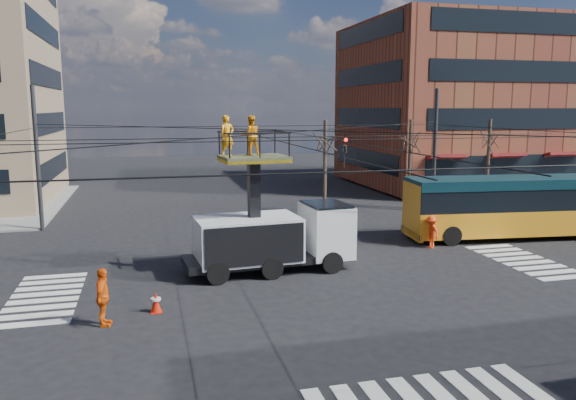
% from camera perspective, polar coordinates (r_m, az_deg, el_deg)
% --- Properties ---
extents(ground, '(120.00, 120.00, 0.00)m').
position_cam_1_polar(ground, '(22.96, 2.21, -7.83)').
color(ground, black).
rests_on(ground, ground).
extents(sidewalk_ne, '(18.00, 18.00, 0.12)m').
position_cam_1_polar(sidewalk_ne, '(50.53, 18.53, 1.24)').
color(sidewalk_ne, slate).
rests_on(sidewalk_ne, ground).
extents(crosswalks, '(22.40, 22.40, 0.02)m').
position_cam_1_polar(crosswalks, '(22.95, 2.21, -7.81)').
color(crosswalks, silver).
rests_on(crosswalks, ground).
extents(building_ne, '(20.06, 16.06, 14.00)m').
position_cam_1_polar(building_ne, '(53.12, 18.07, 9.16)').
color(building_ne, brown).
rests_on(building_ne, ground).
extents(overhead_network, '(24.24, 24.24, 8.00)m').
position_cam_1_polar(overhead_network, '(22.44, 1.81, 2.97)').
color(overhead_network, '#2D2D30').
rests_on(overhead_network, ground).
extents(tree_a, '(2.00, 2.00, 6.00)m').
position_cam_1_polar(tree_a, '(36.37, 3.80, 5.95)').
color(tree_a, '#382B21').
rests_on(tree_a, ground).
extents(tree_b, '(2.00, 2.00, 6.00)m').
position_cam_1_polar(tree_b, '(38.65, 12.33, 5.96)').
color(tree_b, '#382B21').
rests_on(tree_b, ground).
extents(tree_c, '(2.00, 2.00, 6.00)m').
position_cam_1_polar(tree_c, '(41.68, 19.78, 5.86)').
color(tree_c, '#382B21').
rests_on(tree_c, ground).
extents(utility_truck, '(7.15, 3.07, 6.50)m').
position_cam_1_polar(utility_truck, '(23.39, -1.54, -2.19)').
color(utility_truck, black).
rests_on(utility_truck, ground).
extents(city_bus, '(11.54, 3.75, 3.20)m').
position_cam_1_polar(city_bus, '(31.68, 21.98, -0.51)').
color(city_bus, orange).
rests_on(city_bus, ground).
extents(traffic_cone, '(0.36, 0.36, 0.71)m').
position_cam_1_polar(traffic_cone, '(19.59, -13.28, -10.05)').
color(traffic_cone, red).
rests_on(traffic_cone, ground).
extents(worker_ground, '(0.59, 1.14, 1.87)m').
position_cam_1_polar(worker_ground, '(18.69, -18.29, -9.37)').
color(worker_ground, orange).
rests_on(worker_ground, ground).
extents(flagger, '(0.78, 1.12, 1.59)m').
position_cam_1_polar(flagger, '(28.23, 14.32, -3.18)').
color(flagger, '#FF3C10').
rests_on(flagger, ground).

